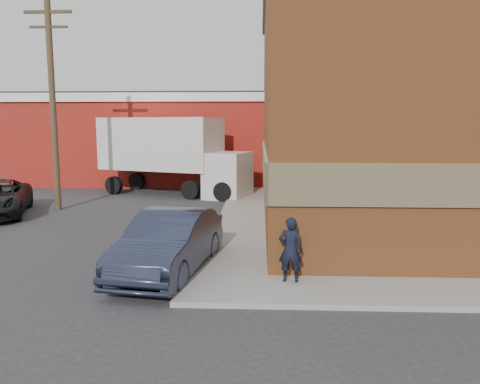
% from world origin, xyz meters
% --- Properties ---
extents(ground, '(90.00, 90.00, 0.00)m').
position_xyz_m(ground, '(0.00, 0.00, 0.00)').
color(ground, '#28282B').
rests_on(ground, ground).
extents(brick_building, '(14.25, 18.25, 9.36)m').
position_xyz_m(brick_building, '(8.50, 9.00, 4.68)').
color(brick_building, '#9B5528').
rests_on(brick_building, ground).
extents(sidewalk_west, '(1.80, 18.00, 0.12)m').
position_xyz_m(sidewalk_west, '(0.60, 9.00, 0.06)').
color(sidewalk_west, gray).
rests_on(sidewalk_west, ground).
extents(warehouse, '(16.30, 8.30, 5.60)m').
position_xyz_m(warehouse, '(-6.00, 20.00, 2.81)').
color(warehouse, maroon).
rests_on(warehouse, ground).
extents(utility_pole, '(2.00, 0.26, 9.00)m').
position_xyz_m(utility_pole, '(-7.50, 9.00, 4.75)').
color(utility_pole, '#4F3927').
rests_on(utility_pole, ground).
extents(man, '(0.58, 0.42, 1.50)m').
position_xyz_m(man, '(2.01, -0.41, 0.87)').
color(man, black).
rests_on(man, sidewalk_south).
extents(sedan, '(2.32, 4.85, 1.53)m').
position_xyz_m(sedan, '(-0.94, 0.50, 0.77)').
color(sedan, '#272D41').
rests_on(sedan, ground).
extents(box_truck, '(8.57, 5.07, 4.06)m').
position_xyz_m(box_truck, '(-3.25, 13.74, 2.34)').
color(box_truck, silver).
rests_on(box_truck, ground).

